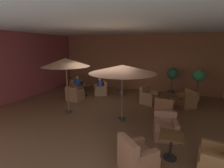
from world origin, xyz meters
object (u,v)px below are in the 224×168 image
(cafe_table_front_right, at_px, (171,141))
(armchair_front_right_north, at_px, (165,128))
(cafe_table_mid_center, at_px, (168,98))
(potted_tree_left_corner, at_px, (198,79))
(potted_tree_mid_right, at_px, (122,78))
(armchair_mid_center_north, at_px, (187,101))
(armchair_front_left_south, at_px, (75,95))
(patron_by_window, at_px, (100,83))
(armchair_mid_center_east, at_px, (149,97))
(patio_umbrella_tall_red, at_px, (66,63))
(armchair_front_right_east, at_px, (137,159))
(patio_umbrella_center_beige, at_px, (122,69))
(patron_blue_shirt, at_px, (78,82))
(open_laptop, at_px, (82,84))
(cafe_table_front_left, at_px, (85,87))
(potted_tree_mid_left, at_px, (172,77))
(iced_drink_cup, at_px, (83,84))
(armchair_front_left_north, at_px, (101,90))
(armchair_front_left_east, at_px, (78,88))
(armchair_mid_center_south, at_px, (164,109))
(armchair_front_right_south, at_px, (219,162))

(cafe_table_front_right, height_order, armchair_front_right_north, armchair_front_right_north)
(cafe_table_mid_center, xyz_separation_m, potted_tree_left_corner, (1.41, 1.80, 0.72))
(armchair_front_right_north, relative_size, potted_tree_mid_right, 0.57)
(armchair_mid_center_north, bearing_deg, armchair_front_left_south, -168.00)
(armchair_front_right_north, bearing_deg, armchair_front_left_south, 157.12)
(cafe_table_mid_center, xyz_separation_m, patron_by_window, (-4.13, 0.90, 0.17))
(cafe_table_front_right, bearing_deg, patron_by_window, 133.06)
(armchair_mid_center_east, distance_m, patio_umbrella_tall_red, 4.58)
(armchair_front_right_east, xyz_separation_m, patio_umbrella_tall_red, (-3.77, 2.42, 1.96))
(cafe_table_mid_center, distance_m, patio_umbrella_center_beige, 3.09)
(patron_blue_shirt, distance_m, open_laptop, 0.88)
(cafe_table_front_left, relative_size, patio_umbrella_center_beige, 0.27)
(patio_umbrella_center_beige, distance_m, patron_blue_shirt, 5.18)
(cafe_table_mid_center, xyz_separation_m, potted_tree_mid_left, (0.06, 2.16, 0.63))
(armchair_front_right_east, relative_size, potted_tree_left_corner, 0.59)
(armchair_mid_center_north, xyz_separation_m, iced_drink_cup, (-5.87, -0.32, 0.43))
(potted_tree_mid_left, xyz_separation_m, patron_by_window, (-4.19, -1.26, -0.46))
(armchair_front_left_north, height_order, armchair_front_left_south, armchair_front_left_north)
(armchair_front_right_north, distance_m, iced_drink_cup, 5.96)
(armchair_front_left_east, xyz_separation_m, potted_tree_mid_right, (2.94, 0.43, 0.77))
(armchair_front_right_east, bearing_deg, armchair_mid_center_north, 76.25)
(patio_umbrella_tall_red, relative_size, potted_tree_mid_right, 1.53)
(cafe_table_mid_center, bearing_deg, armchair_mid_center_south, -94.59)
(armchair_front_right_north, xyz_separation_m, armchair_mid_center_south, (-0.18, 1.73, 0.01))
(armchair_front_left_south, bearing_deg, potted_tree_mid_left, 29.19)
(armchair_front_right_south, xyz_separation_m, armchair_mid_center_east, (-2.40, 4.38, 0.02))
(cafe_table_front_right, distance_m, potted_tree_mid_left, 6.06)
(armchair_front_left_north, bearing_deg, armchair_front_right_south, -41.93)
(armchair_front_right_south, bearing_deg, cafe_table_front_left, 145.37)
(armchair_front_right_south, xyz_separation_m, potted_tree_mid_right, (-4.24, 5.30, 0.77))
(armchair_front_right_east, bearing_deg, cafe_table_front_right, 47.98)
(armchair_front_left_north, relative_size, armchair_front_right_south, 1.19)
(cafe_table_front_right, relative_size, open_laptop, 1.94)
(armchair_front_right_north, height_order, patio_umbrella_center_beige, patio_umbrella_center_beige)
(armchair_front_left_north, relative_size, potted_tree_mid_left, 0.61)
(armchair_front_left_south, distance_m, armchair_mid_center_north, 5.96)
(armchair_front_left_south, xyz_separation_m, cafe_table_mid_center, (4.97, 0.64, 0.24))
(armchair_front_left_north, distance_m, patron_by_window, 0.40)
(armchair_front_left_south, relative_size, armchair_mid_center_east, 0.83)
(armchair_front_left_east, bearing_deg, cafe_table_front_left, -30.62)
(potted_tree_left_corner, relative_size, patron_by_window, 2.65)
(cafe_table_mid_center, distance_m, armchair_mid_center_east, 1.08)
(patio_umbrella_tall_red, bearing_deg, patron_blue_shirt, 116.43)
(cafe_table_mid_center, distance_m, potted_tree_mid_right, 3.15)
(armchair_front_right_north, bearing_deg, potted_tree_left_corner, 74.04)
(patio_umbrella_center_beige, bearing_deg, armchair_mid_center_east, 74.38)
(armchair_front_left_east, xyz_separation_m, cafe_table_front_right, (6.08, -4.71, 0.19))
(armchair_front_right_south, distance_m, armchair_mid_center_east, 5.00)
(armchair_mid_center_east, bearing_deg, potted_tree_mid_left, 59.64)
(patio_umbrella_center_beige, bearing_deg, armchair_front_left_north, 128.89)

